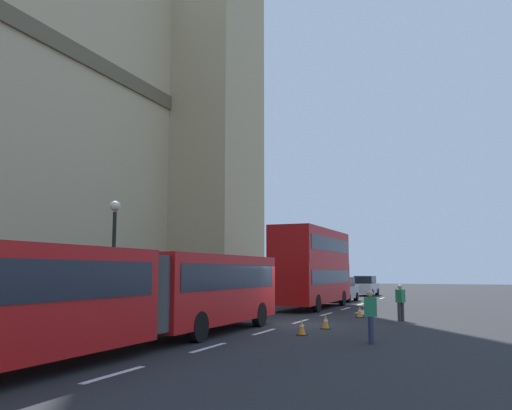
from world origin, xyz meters
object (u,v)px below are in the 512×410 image
object	(u,v)px
traffic_cone_east	(360,312)
street_lamp	(114,253)
pedestrian_by_kerb	(400,301)
pedestrian_near_cones	(371,315)
traffic_cone_west	(302,327)
sedan_trailing	(366,286)
traffic_cone_middle	(326,322)
double_decker_bus	(313,265)
sedan_lead	(342,289)
articulated_bus	(131,290)

from	to	relation	value
traffic_cone_east	street_lamp	bearing A→B (deg)	135.01
pedestrian_by_kerb	pedestrian_near_cones	bearing A→B (deg)	-179.19
street_lamp	traffic_cone_west	bearing A→B (deg)	-88.07
traffic_cone_west	pedestrian_by_kerb	xyz separation A→B (m)	(6.90, -2.62, 0.63)
pedestrian_near_cones	pedestrian_by_kerb	size ratio (longest dim) A/B	1.00
traffic_cone_east	pedestrian_near_cones	size ratio (longest dim) A/B	0.34
sedan_trailing	traffic_cone_middle	xyz separation A→B (m)	(-30.07, -4.09, -0.63)
traffic_cone_middle	traffic_cone_east	distance (m)	5.90
double_decker_bus	pedestrian_by_kerb	bearing A→B (deg)	-138.57
sedan_trailing	pedestrian_by_kerb	bearing A→B (deg)	-165.80
traffic_cone_east	pedestrian_near_cones	world-z (taller)	pedestrian_near_cones
sedan_lead	traffic_cone_west	world-z (taller)	sedan_lead
sedan_lead	pedestrian_by_kerb	size ratio (longest dim) A/B	2.60
articulated_bus	sedan_trailing	world-z (taller)	articulated_bus
traffic_cone_west	pedestrian_near_cones	distance (m)	3.11
traffic_cone_middle	street_lamp	bearing A→B (deg)	107.78
double_decker_bus	pedestrian_near_cones	distance (m)	16.72
sedan_trailing	street_lamp	distance (m)	33.11
articulated_bus	traffic_cone_middle	xyz separation A→B (m)	(7.78, -3.89, -1.46)
sedan_trailing	traffic_cone_middle	bearing A→B (deg)	-172.25
articulated_bus	double_decker_bus	xyz separation A→B (m)	(19.37, 0.00, 0.96)
sedan_lead	pedestrian_near_cones	distance (m)	24.18
articulated_bus	sedan_lead	bearing A→B (deg)	0.12
sedan_trailing	pedestrian_near_cones	xyz separation A→B (m)	(-33.83, -6.59, -0.00)
double_decker_bus	traffic_cone_east	distance (m)	7.41
traffic_cone_middle	double_decker_bus	bearing A→B (deg)	18.55
sedan_trailing	traffic_cone_east	xyz separation A→B (m)	(-24.18, -4.28, -0.63)
traffic_cone_middle	street_lamp	world-z (taller)	street_lamp
pedestrian_by_kerb	double_decker_bus	bearing A→B (deg)	41.43
pedestrian_by_kerb	traffic_cone_west	bearing A→B (deg)	159.23
traffic_cone_west	street_lamp	xyz separation A→B (m)	(-0.28, 8.15, 2.77)
street_lamp	pedestrian_near_cones	xyz separation A→B (m)	(-1.07, -10.89, -2.14)
double_decker_bus	sedan_trailing	distance (m)	18.57
traffic_cone_middle	pedestrian_near_cones	world-z (taller)	pedestrian_near_cones
traffic_cone_west	traffic_cone_east	distance (m)	8.32
traffic_cone_middle	pedestrian_by_kerb	size ratio (longest dim) A/B	0.34
street_lamp	pedestrian_by_kerb	xyz separation A→B (m)	(7.18, -10.77, -2.14)
sedan_lead	traffic_cone_middle	xyz separation A→B (m)	(-19.55, -3.94, -0.63)
double_decker_bus	pedestrian_by_kerb	world-z (taller)	double_decker_bus
sedan_trailing	street_lamp	size ratio (longest dim) A/B	0.83
articulated_bus	pedestrian_near_cones	distance (m)	7.59
street_lamp	pedestrian_near_cones	bearing A→B (deg)	-95.62
articulated_bus	sedan_lead	distance (m)	27.34
traffic_cone_west	traffic_cone_middle	bearing A→B (deg)	-5.63
traffic_cone_west	pedestrian_by_kerb	distance (m)	7.41
traffic_cone_middle	pedestrian_near_cones	distance (m)	4.56
articulated_bus	pedestrian_by_kerb	xyz separation A→B (m)	(12.27, -6.27, -0.83)
double_decker_bus	traffic_cone_east	size ratio (longest dim) A/B	17.19
traffic_cone_middle	pedestrian_by_kerb	bearing A→B (deg)	-27.95
street_lamp	sedan_trailing	bearing A→B (deg)	-7.48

